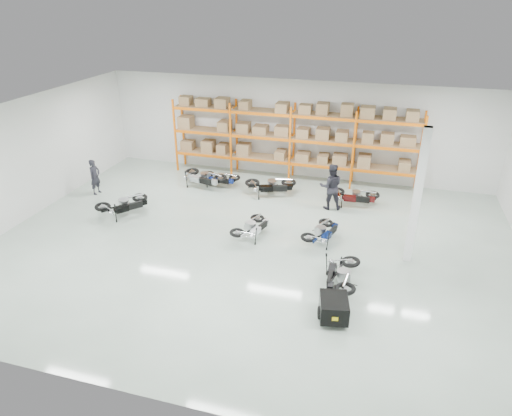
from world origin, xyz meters
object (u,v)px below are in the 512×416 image
(moto_touring_right, at_px, (341,271))
(moto_back_a, at_px, (219,176))
(moto_back_b, at_px, (203,174))
(moto_silver_left, at_px, (252,225))
(moto_black_far_left, at_px, (123,202))
(moto_back_d, at_px, (355,193))
(moto_back_c, at_px, (271,182))
(person_back, at_px, (331,187))
(moto_blue_centre, at_px, (322,229))
(person_left, at_px, (95,177))
(trailer, at_px, (334,308))

(moto_touring_right, xyz_separation_m, moto_back_a, (-6.17, 6.36, -0.06))
(moto_back_b, bearing_deg, moto_touring_right, -116.62)
(moto_silver_left, bearing_deg, moto_back_b, -31.38)
(moto_black_far_left, bearing_deg, moto_back_d, -119.12)
(moto_black_far_left, bearing_deg, moto_back_c, -106.58)
(moto_touring_right, xyz_separation_m, moto_back_d, (-0.10, 5.97, -0.02))
(moto_back_a, bearing_deg, person_back, -95.97)
(moto_back_b, height_order, moto_back_c, moto_back_c)
(moto_blue_centre, height_order, person_back, person_back)
(moto_back_a, distance_m, person_back, 5.25)
(moto_touring_right, distance_m, person_left, 11.76)
(moto_black_far_left, relative_size, moto_back_a, 1.16)
(moto_back_d, xyz_separation_m, person_back, (-0.94, -0.60, 0.43))
(moto_blue_centre, distance_m, person_back, 2.87)
(moto_black_far_left, height_order, moto_back_c, moto_back_c)
(moto_back_a, bearing_deg, person_left, 120.27)
(trailer, xyz_separation_m, moto_back_d, (-0.10, 7.57, 0.14))
(moto_black_far_left, relative_size, person_back, 0.96)
(moto_back_b, relative_size, person_back, 1.00)
(moto_silver_left, relative_size, moto_back_d, 0.93)
(moto_back_a, height_order, person_left, person_left)
(moto_back_d, relative_size, person_back, 0.90)
(moto_blue_centre, xyz_separation_m, moto_back_b, (-5.93, 3.52, 0.09))
(moto_blue_centre, distance_m, trailer, 4.24)
(moto_touring_right, distance_m, moto_back_a, 8.86)
(moto_silver_left, height_order, moto_touring_right, moto_touring_right)
(moto_black_far_left, distance_m, moto_back_a, 4.63)
(trailer, distance_m, moto_back_d, 7.57)
(moto_silver_left, distance_m, moto_back_c, 3.80)
(moto_silver_left, distance_m, moto_back_d, 5.01)
(trailer, bearing_deg, moto_touring_right, 78.65)
(trailer, height_order, person_back, person_back)
(moto_blue_centre, height_order, moto_back_d, moto_back_d)
(moto_silver_left, distance_m, moto_touring_right, 4.05)
(person_back, bearing_deg, moto_blue_centre, 78.41)
(person_left, bearing_deg, moto_blue_centre, -90.97)
(moto_silver_left, height_order, person_left, person_left)
(moto_back_b, bearing_deg, moto_silver_left, -123.27)
(moto_touring_right, bearing_deg, moto_back_d, 91.41)
(moto_touring_right, xyz_separation_m, moto_back_b, (-6.86, 6.06, 0.04))
(person_left, height_order, person_back, person_back)
(moto_blue_centre, bearing_deg, moto_touring_right, 128.63)
(person_left, bearing_deg, person_back, -74.98)
(moto_touring_right, relative_size, moto_back_d, 1.03)
(moto_touring_right, xyz_separation_m, trailer, (0.00, -1.60, -0.16))
(moto_silver_left, bearing_deg, person_back, -109.97)
(moto_back_b, relative_size, moto_back_d, 1.11)
(moto_touring_right, height_order, moto_back_c, moto_back_c)
(trailer, bearing_deg, person_back, 87.13)
(person_back, bearing_deg, moto_back_d, -161.31)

